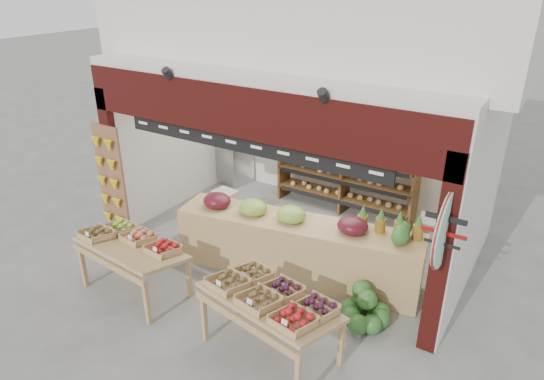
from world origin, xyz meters
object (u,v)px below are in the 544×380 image
at_px(back_shelving, 346,158).
at_px(refrigerator, 234,148).
at_px(watermelon_pile, 364,311).
at_px(display_table_left, 130,243).
at_px(display_table_right, 271,298).
at_px(mid_counter, 296,246).
at_px(cardboard_stack, 235,216).

distance_m(back_shelving, refrigerator, 2.68).
bearing_deg(back_shelving, watermelon_pile, -60.63).
bearing_deg(display_table_left, back_shelving, 67.89).
relative_size(display_table_left, display_table_right, 0.92).
bearing_deg(display_table_right, refrigerator, 130.92).
relative_size(back_shelving, display_table_right, 1.55).
xyz_separation_m(refrigerator, mid_counter, (2.94, -2.41, -0.29)).
distance_m(refrigerator, mid_counter, 3.81).
xyz_separation_m(refrigerator, cardboard_stack, (1.27, -1.71, -0.54)).
height_order(cardboard_stack, display_table_right, display_table_right).
height_order(refrigerator, cardboard_stack, refrigerator).
xyz_separation_m(cardboard_stack, watermelon_pile, (3.01, -1.20, -0.07)).
xyz_separation_m(cardboard_stack, display_table_right, (2.24, -2.34, 0.57)).
bearing_deg(back_shelving, cardboard_stack, -129.39).
bearing_deg(cardboard_stack, refrigerator, 126.59).
bearing_deg(display_table_right, mid_counter, 109.36).
distance_m(mid_counter, watermelon_pile, 1.47).
distance_m(cardboard_stack, display_table_right, 3.29).
bearing_deg(refrigerator, display_table_right, -37.44).
relative_size(back_shelving, refrigerator, 1.73).
relative_size(refrigerator, display_table_right, 0.89).
xyz_separation_m(mid_counter, display_table_right, (0.58, -1.64, 0.32)).
bearing_deg(cardboard_stack, back_shelving, 50.61).
relative_size(cardboard_stack, display_table_right, 0.57).
bearing_deg(display_table_right, back_shelving, 102.02).
relative_size(refrigerator, watermelon_pile, 2.25).
relative_size(back_shelving, watermelon_pile, 3.91).
distance_m(cardboard_stack, display_table_left, 2.32).
bearing_deg(display_table_right, display_table_left, 178.01).
height_order(refrigerator, display_table_left, refrigerator).
bearing_deg(refrigerator, display_table_left, -63.45).
height_order(back_shelving, mid_counter, back_shelving).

